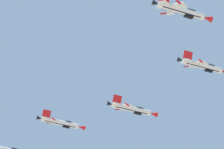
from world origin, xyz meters
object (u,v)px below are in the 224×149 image
Objects in this scene: fighter_jet_right_wing at (182,11)px; fighter_jet_left_wing at (132,109)px; fighter_jet_left_outer at (61,123)px; fighter_jet_lead at (203,66)px.

fighter_jet_left_wing is at bearing 179.13° from fighter_jet_right_wing.
fighter_jet_left_outer reaches higher than fighter_jet_left_wing.
fighter_jet_left_wing is 24.88m from fighter_jet_left_outer.
fighter_jet_right_wing is 1.00× the size of fighter_jet_left_outer.
fighter_jet_left_wing is 1.00× the size of fighter_jet_left_outer.
fighter_jet_lead is 48.67m from fighter_jet_left_outer.
fighter_jet_left_outer is (-33.35, 35.44, -0.42)m from fighter_jet_lead.
fighter_jet_lead is at bearing 41.63° from fighter_jet_left_outer.
fighter_jet_right_wing reaches higher than fighter_jet_left_wing.
fighter_jet_right_wing is 56.24m from fighter_jet_left_outer.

